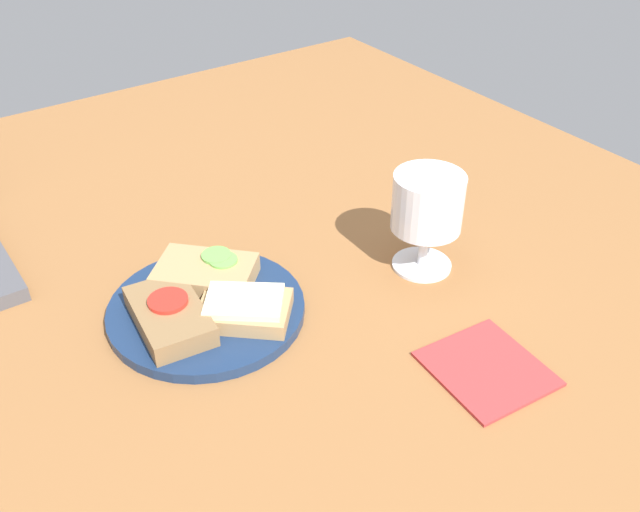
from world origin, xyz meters
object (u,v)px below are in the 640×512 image
(sandwich_with_tomato, at_px, (170,315))
(wine_glass, at_px, (427,206))
(sandwich_with_cheese, at_px, (245,308))
(sandwich_with_cucumber, at_px, (206,273))
(plate, at_px, (208,311))
(napkin, at_px, (487,369))

(sandwich_with_tomato, height_order, wine_glass, wine_glass)
(sandwich_with_cheese, height_order, sandwich_with_cucumber, sandwich_with_cucumber)
(plate, relative_size, wine_glass, 1.76)
(wine_glass, bearing_deg, napkin, -110.93)
(napkin, bearing_deg, sandwich_with_cheese, 129.55)
(sandwich_with_cucumber, bearing_deg, plate, -116.48)
(sandwich_with_tomato, bearing_deg, sandwich_with_cucumber, 34.00)
(sandwich_with_tomato, relative_size, sandwich_with_cucumber, 0.93)
(wine_glass, xyz_separation_m, napkin, (-0.07, -0.18, -0.09))
(plate, xyz_separation_m, napkin, (0.20, -0.25, -0.00))
(sandwich_with_cucumber, relative_size, napkin, 1.14)
(sandwich_with_tomato, height_order, napkin, sandwich_with_tomato)
(plate, distance_m, wine_glass, 0.29)
(sandwich_with_cucumber, bearing_deg, sandwich_with_tomato, -146.00)
(plate, distance_m, napkin, 0.32)
(wine_glass, distance_m, napkin, 0.21)
(sandwich_with_tomato, height_order, sandwich_with_cucumber, sandwich_with_tomato)
(plate, height_order, sandwich_with_cucumber, sandwich_with_cucumber)
(sandwich_with_tomato, bearing_deg, sandwich_with_cheese, -25.86)
(sandwich_with_cucumber, xyz_separation_m, wine_glass, (0.25, -0.11, 0.06))
(plate, distance_m, sandwich_with_cucumber, 0.05)
(sandwich_with_cheese, distance_m, sandwich_with_cucumber, 0.08)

